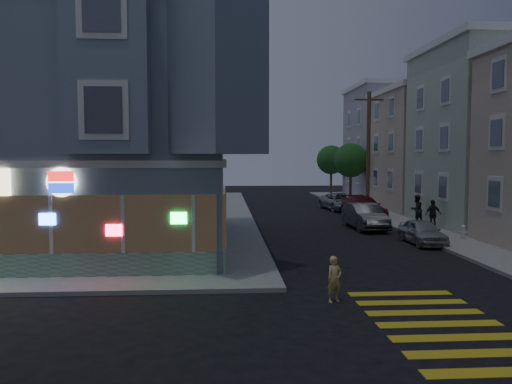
{
  "coord_description": "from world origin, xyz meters",
  "views": [
    {
      "loc": [
        1.06,
        -13.27,
        4.24
      ],
      "look_at": [
        2.36,
        6.89,
        2.82
      ],
      "focal_mm": 35.0,
      "sensor_mm": 36.0,
      "label": 1
    }
  ],
  "objects": [
    {
      "name": "corner_building",
      "position": [
        -6.0,
        10.98,
        5.82
      ],
      "size": [
        14.6,
        14.6,
        11.4
      ],
      "color": "slate",
      "rests_on": "sidewalk_nw"
    },
    {
      "name": "running_child",
      "position": [
        4.27,
        0.91,
        0.68
      ],
      "size": [
        0.58,
        0.5,
        1.36
      ],
      "primitive_type": "imported",
      "rotation": [
        0.0,
        0.0,
        0.43
      ],
      "color": "#D8C76E",
      "rests_on": "ground"
    },
    {
      "name": "pedestrian_a",
      "position": [
        12.87,
        16.5,
        1.04
      ],
      "size": [
        1.05,
        0.94,
        1.77
      ],
      "primitive_type": "imported",
      "rotation": [
        0.0,
        0.0,
        3.51
      ],
      "color": "black",
      "rests_on": "sidewalk_ne"
    },
    {
      "name": "parked_car_b",
      "position": [
        9.33,
        15.43,
        0.76
      ],
      "size": [
        1.8,
        4.65,
        1.51
      ],
      "primitive_type": "imported",
      "rotation": [
        0.0,
        0.0,
        0.04
      ],
      "color": "#3C3F41",
      "rests_on": "ground"
    },
    {
      "name": "parked_car_a",
      "position": [
        10.7,
        10.23,
        0.61
      ],
      "size": [
        1.45,
        3.56,
        1.21
      ],
      "primitive_type": "imported",
      "rotation": [
        0.0,
        0.0,
        0.01
      ],
      "color": "#A8ABAF",
      "rests_on": "ground"
    },
    {
      "name": "parked_car_c",
      "position": [
        10.7,
        20.63,
        0.75
      ],
      "size": [
        2.46,
        5.28,
        1.49
      ],
      "primitive_type": "imported",
      "rotation": [
        0.0,
        0.0,
        0.07
      ],
      "color": "#5B1519",
      "rests_on": "ground"
    },
    {
      "name": "sidewalk_nw",
      "position": [
        -13.5,
        23.0,
        0.07
      ],
      "size": [
        33.0,
        42.0,
        0.15
      ],
      "primitive_type": "cube",
      "color": "gray",
      "rests_on": "ground"
    },
    {
      "name": "row_house_c",
      "position": [
        19.5,
        25.0,
        4.65
      ],
      "size": [
        12.0,
        8.6,
        9.0
      ],
      "primitive_type": "cube",
      "color": "beige",
      "rests_on": "sidewalk_ne"
    },
    {
      "name": "ground",
      "position": [
        0.0,
        0.0,
        0.0
      ],
      "size": [
        120.0,
        120.0,
        0.0
      ],
      "primitive_type": "plane",
      "color": "black",
      "rests_on": "ground"
    },
    {
      "name": "traffic_signal",
      "position": [
        -0.1,
        4.87,
        3.66
      ],
      "size": [
        0.6,
        0.58,
        5.19
      ],
      "rotation": [
        0.0,
        0.0,
        0.05
      ],
      "color": "black",
      "rests_on": "sidewalk_nw"
    },
    {
      "name": "pedestrian_b",
      "position": [
        13.0,
        14.39,
        0.98
      ],
      "size": [
        1.02,
        0.56,
        1.65
      ],
      "primitive_type": "imported",
      "rotation": [
        0.0,
        0.0,
        3.31
      ],
      "color": "black",
      "rests_on": "sidewalk_ne"
    },
    {
      "name": "row_house_d",
      "position": [
        19.5,
        34.0,
        5.4
      ],
      "size": [
        12.0,
        8.6,
        10.5
      ],
      "primitive_type": "cube",
      "color": "#9C96A5",
      "rests_on": "sidewalk_ne"
    },
    {
      "name": "parked_car_d",
      "position": [
        10.32,
        25.89,
        0.68
      ],
      "size": [
        2.83,
        5.11,
        1.35
      ],
      "primitive_type": "imported",
      "rotation": [
        0.0,
        0.0,
        0.12
      ],
      "color": "#A1A5AB",
      "rests_on": "ground"
    },
    {
      "name": "utility_pole",
      "position": [
        12.0,
        24.0,
        4.8
      ],
      "size": [
        2.2,
        0.3,
        9.0
      ],
      "color": "#4C3826",
      "rests_on": "sidewalk_ne"
    },
    {
      "name": "street_tree_near",
      "position": [
        12.2,
        30.0,
        3.94
      ],
      "size": [
        3.0,
        3.0,
        5.3
      ],
      "color": "#4C3826",
      "rests_on": "sidewalk_ne"
    },
    {
      "name": "street_tree_far",
      "position": [
        12.2,
        38.0,
        3.94
      ],
      "size": [
        3.0,
        3.0,
        5.3
      ],
      "color": "#4C3826",
      "rests_on": "sidewalk_ne"
    },
    {
      "name": "fire_hydrant",
      "position": [
        13.0,
        10.73,
        0.53
      ],
      "size": [
        0.41,
        0.24,
        0.72
      ],
      "color": "silver",
      "rests_on": "sidewalk_ne"
    }
  ]
}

